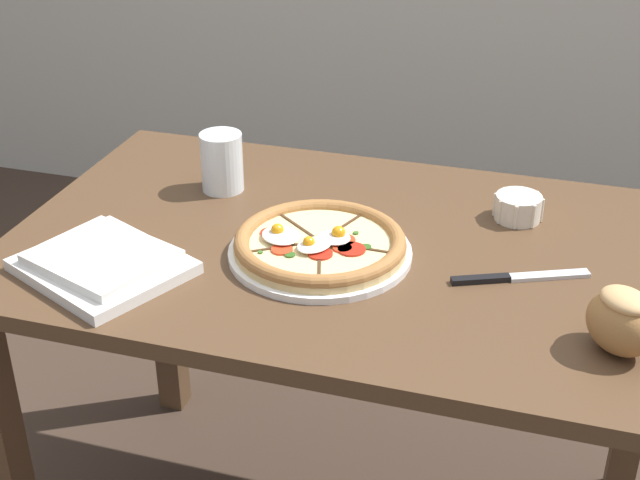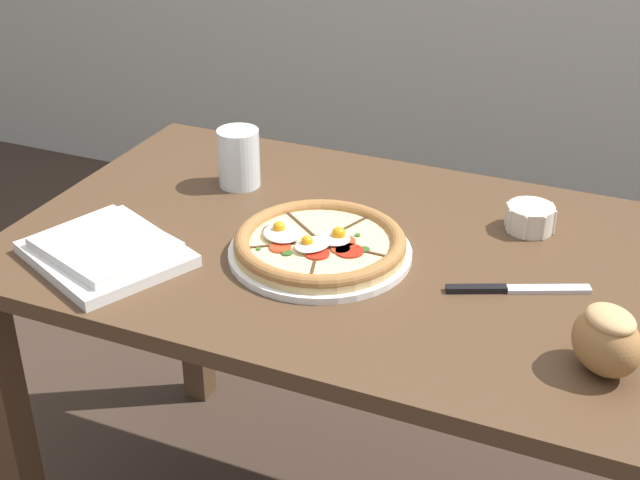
% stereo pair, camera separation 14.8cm
% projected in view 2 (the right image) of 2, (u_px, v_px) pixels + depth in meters
% --- Properties ---
extents(dining_table, '(1.19, 0.74, 0.72)m').
position_uv_depth(dining_table, '(354.00, 301.00, 1.58)').
color(dining_table, '#513823').
rests_on(dining_table, ground_plane).
extents(pizza, '(0.31, 0.31, 0.05)m').
position_uv_depth(pizza, '(320.00, 245.00, 1.49)').
color(pizza, white).
rests_on(pizza, dining_table).
extents(ramekin_bowl, '(0.09, 0.09, 0.05)m').
position_uv_depth(ramekin_bowl, '(530.00, 217.00, 1.57)').
color(ramekin_bowl, silver).
rests_on(ramekin_bowl, dining_table).
extents(napkin_folded, '(0.32, 0.30, 0.04)m').
position_uv_depth(napkin_folded, '(106.00, 251.00, 1.48)').
color(napkin_folded, silver).
rests_on(napkin_folded, dining_table).
extents(bread_piece_near, '(0.13, 0.13, 0.10)m').
position_uv_depth(bread_piece_near, '(607.00, 339.00, 1.20)').
color(bread_piece_near, '#A3703D').
rests_on(bread_piece_near, dining_table).
extents(knife_main, '(0.22, 0.11, 0.01)m').
position_uv_depth(knife_main, '(516.00, 289.00, 1.40)').
color(knife_main, silver).
rests_on(knife_main, dining_table).
extents(water_glass, '(0.08, 0.08, 0.11)m').
position_uv_depth(water_glass, '(239.00, 161.00, 1.72)').
color(water_glass, white).
rests_on(water_glass, dining_table).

